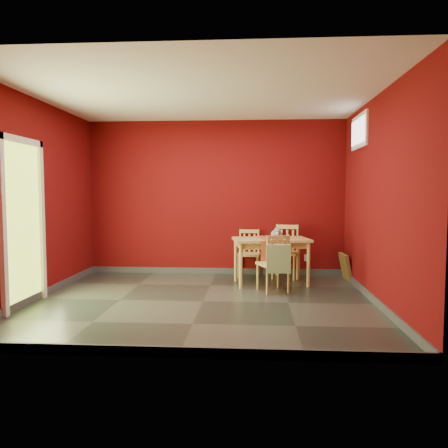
# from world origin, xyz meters

# --- Properties ---
(ground) EXTENTS (4.50, 4.50, 0.00)m
(ground) POSITION_xyz_m (0.00, 0.00, 0.00)
(ground) COLOR #2D342D
(ground) RESTS_ON ground
(room_shell) EXTENTS (4.50, 4.50, 4.50)m
(room_shell) POSITION_xyz_m (0.00, 0.00, 0.05)
(room_shell) COLOR #5F090A
(room_shell) RESTS_ON ground
(doorway) EXTENTS (0.06, 1.01, 2.13)m
(doorway) POSITION_xyz_m (-2.23, -0.40, 1.12)
(doorway) COLOR #B7D838
(doorway) RESTS_ON ground
(window) EXTENTS (0.05, 0.90, 0.50)m
(window) POSITION_xyz_m (2.23, 1.00, 2.35)
(window) COLOR white
(window) RESTS_ON room_shell
(outlet_plate) EXTENTS (0.08, 0.02, 0.12)m
(outlet_plate) POSITION_xyz_m (1.60, 1.99, 0.30)
(outlet_plate) COLOR silver
(outlet_plate) RESTS_ON room_shell
(dining_table) EXTENTS (1.26, 0.87, 0.73)m
(dining_table) POSITION_xyz_m (0.94, 1.16, 0.63)
(dining_table) COLOR tan
(dining_table) RESTS_ON ground
(table_runner) EXTENTS (0.45, 0.76, 0.36)m
(table_runner) POSITION_xyz_m (0.94, 1.05, 0.67)
(table_runner) COLOR #AF502D
(table_runner) RESTS_ON dining_table
(chair_far_left) EXTENTS (0.40, 0.40, 0.80)m
(chair_far_left) POSITION_xyz_m (0.59, 1.82, 0.41)
(chair_far_left) COLOR tan
(chair_far_left) RESTS_ON ground
(chair_far_right) EXTENTS (0.51, 0.51, 0.90)m
(chair_far_right) POSITION_xyz_m (1.21, 1.71, 0.46)
(chair_far_right) COLOR tan
(chair_far_right) RESTS_ON ground
(chair_near) EXTENTS (0.51, 0.51, 0.84)m
(chair_near) POSITION_xyz_m (0.97, 0.62, 0.43)
(chair_near) COLOR tan
(chair_near) RESTS_ON ground
(tote_bag) EXTENTS (0.34, 0.20, 0.47)m
(tote_bag) POSITION_xyz_m (1.02, 0.42, 0.52)
(tote_bag) COLOR #819D64
(tote_bag) RESTS_ON chair_near
(cat) EXTENTS (0.29, 0.42, 0.19)m
(cat) POSITION_xyz_m (1.03, 1.16, 0.82)
(cat) COLOR slate
(cat) RESTS_ON table_runner
(picture_frame) EXTENTS (0.17, 0.44, 0.44)m
(picture_frame) POSITION_xyz_m (2.19, 1.59, 0.22)
(picture_frame) COLOR brown
(picture_frame) RESTS_ON ground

